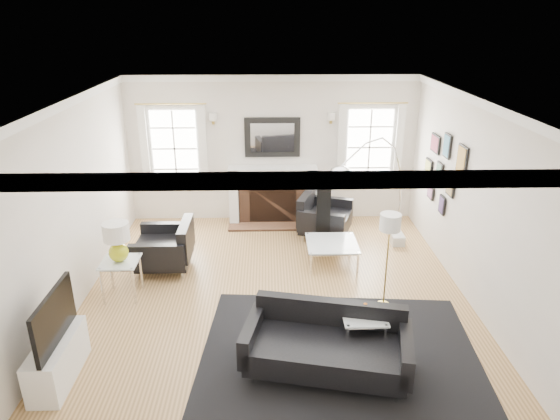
{
  "coord_description": "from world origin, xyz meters",
  "views": [
    {
      "loc": [
        -0.1,
        -6.3,
        3.83
      ],
      "look_at": [
        0.07,
        0.3,
        1.22
      ],
      "focal_mm": 32.0,
      "sensor_mm": 36.0,
      "label": 1
    }
  ],
  "objects_px": {
    "fireplace": "(273,196)",
    "armchair_left": "(167,248)",
    "arc_floor_lamp": "(372,193)",
    "armchair_right": "(322,217)",
    "sofa": "(327,345)",
    "gourd_lamp": "(117,240)",
    "coffee_table": "(332,244)"
  },
  "relations": [
    {
      "from": "fireplace",
      "to": "armchair_left",
      "type": "relative_size",
      "value": 1.75
    },
    {
      "from": "armchair_left",
      "to": "arc_floor_lamp",
      "type": "xyz_separation_m",
      "value": [
        3.29,
        0.32,
        0.78
      ]
    },
    {
      "from": "armchair_left",
      "to": "armchair_right",
      "type": "xyz_separation_m",
      "value": [
        2.6,
        1.21,
        -0.0
      ]
    },
    {
      "from": "sofa",
      "to": "arc_floor_lamp",
      "type": "bearing_deg",
      "value": 70.0
    },
    {
      "from": "fireplace",
      "to": "armchair_right",
      "type": "bearing_deg",
      "value": -38.16
    },
    {
      "from": "armchair_right",
      "to": "gourd_lamp",
      "type": "xyz_separation_m",
      "value": [
        -3.09,
        -2.04,
        0.54
      ]
    },
    {
      "from": "fireplace",
      "to": "gourd_lamp",
      "type": "height_order",
      "value": "gourd_lamp"
    },
    {
      "from": "sofa",
      "to": "gourd_lamp",
      "type": "bearing_deg",
      "value": 148.95
    },
    {
      "from": "armchair_left",
      "to": "coffee_table",
      "type": "xyz_separation_m",
      "value": [
        2.64,
        0.14,
        -0.03
      ]
    },
    {
      "from": "armchair_right",
      "to": "gourd_lamp",
      "type": "relative_size",
      "value": 2.02
    },
    {
      "from": "fireplace",
      "to": "arc_floor_lamp",
      "type": "height_order",
      "value": "arc_floor_lamp"
    },
    {
      "from": "sofa",
      "to": "gourd_lamp",
      "type": "height_order",
      "value": "gourd_lamp"
    },
    {
      "from": "sofa",
      "to": "armchair_right",
      "type": "xyz_separation_m",
      "value": [
        0.33,
        3.7,
        0.03
      ]
    },
    {
      "from": "coffee_table",
      "to": "gourd_lamp",
      "type": "distance_m",
      "value": 3.33
    },
    {
      "from": "coffee_table",
      "to": "sofa",
      "type": "bearing_deg",
      "value": -98.22
    },
    {
      "from": "armchair_left",
      "to": "armchair_right",
      "type": "relative_size",
      "value": 0.83
    },
    {
      "from": "fireplace",
      "to": "arc_floor_lamp",
      "type": "relative_size",
      "value": 0.81
    },
    {
      "from": "sofa",
      "to": "gourd_lamp",
      "type": "relative_size",
      "value": 3.42
    },
    {
      "from": "armchair_right",
      "to": "sofa",
      "type": "bearing_deg",
      "value": -95.15
    },
    {
      "from": "coffee_table",
      "to": "gourd_lamp",
      "type": "xyz_separation_m",
      "value": [
        -3.14,
        -0.96,
        0.57
      ]
    },
    {
      "from": "coffee_table",
      "to": "gourd_lamp",
      "type": "bearing_deg",
      "value": -162.95
    },
    {
      "from": "armchair_left",
      "to": "coffee_table",
      "type": "relative_size",
      "value": 1.19
    },
    {
      "from": "fireplace",
      "to": "sofa",
      "type": "bearing_deg",
      "value": -82.76
    },
    {
      "from": "armchair_left",
      "to": "gourd_lamp",
      "type": "relative_size",
      "value": 1.67
    },
    {
      "from": "armchair_right",
      "to": "fireplace",
      "type": "bearing_deg",
      "value": 141.84
    },
    {
      "from": "sofa",
      "to": "armchair_right",
      "type": "height_order",
      "value": "armchair_right"
    },
    {
      "from": "coffee_table",
      "to": "gourd_lamp",
      "type": "height_order",
      "value": "gourd_lamp"
    },
    {
      "from": "fireplace",
      "to": "armchair_left",
      "type": "distance_m",
      "value": 2.57
    },
    {
      "from": "arc_floor_lamp",
      "to": "gourd_lamp",
      "type": "bearing_deg",
      "value": -163.08
    },
    {
      "from": "fireplace",
      "to": "armchair_right",
      "type": "xyz_separation_m",
      "value": [
        0.89,
        -0.7,
        -0.18
      ]
    },
    {
      "from": "armchair_right",
      "to": "coffee_table",
      "type": "height_order",
      "value": "armchair_right"
    },
    {
      "from": "fireplace",
      "to": "sofa",
      "type": "distance_m",
      "value": 4.44
    }
  ]
}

